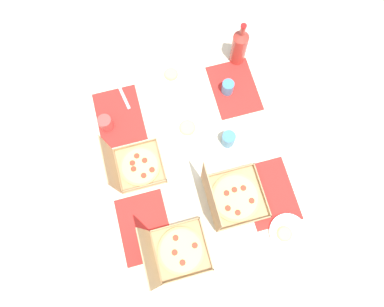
# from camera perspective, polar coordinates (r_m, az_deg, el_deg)

# --- Properties ---
(ground_plane) EXTENTS (6.00, 6.00, 0.00)m
(ground_plane) POSITION_cam_1_polar(r_m,az_deg,el_deg) (2.73, 0.00, -4.73)
(ground_plane) COLOR beige
(dining_table) EXTENTS (1.46, 1.00, 0.77)m
(dining_table) POSITION_cam_1_polar(r_m,az_deg,el_deg) (2.09, 0.00, -0.89)
(dining_table) COLOR #3F3328
(dining_table) RESTS_ON ground_plane
(placemat_near_left) EXTENTS (0.36, 0.26, 0.00)m
(placemat_near_left) POSITION_cam_1_polar(r_m,az_deg,el_deg) (1.98, 12.47, -6.28)
(placemat_near_left) COLOR red
(placemat_near_left) RESTS_ON dining_table
(placemat_near_right) EXTENTS (0.36, 0.26, 0.00)m
(placemat_near_right) POSITION_cam_1_polar(r_m,az_deg,el_deg) (2.15, 6.84, 10.47)
(placemat_near_right) COLOR red
(placemat_near_right) RESTS_ON dining_table
(placemat_far_left) EXTENTS (0.36, 0.26, 0.00)m
(placemat_far_left) POSITION_cam_1_polar(r_m,az_deg,el_deg) (1.92, -7.71, -11.74)
(placemat_far_left) COLOR red
(placemat_far_left) RESTS_ON dining_table
(placemat_far_right) EXTENTS (0.36, 0.26, 0.00)m
(placemat_far_right) POSITION_cam_1_polar(r_m,az_deg,el_deg) (2.10, -11.68, 5.90)
(placemat_far_right) COLOR red
(placemat_far_right) RESTS_ON dining_table
(pizza_box_edge_far) EXTENTS (0.28, 0.30, 0.31)m
(pizza_box_edge_far) POSITION_cam_1_polar(r_m,az_deg,el_deg) (1.85, -2.86, -15.66)
(pizza_box_edge_far) COLOR tan
(pizza_box_edge_far) RESTS_ON dining_table
(pizza_box_corner_right) EXTENTS (0.25, 0.27, 0.29)m
(pizza_box_corner_right) POSITION_cam_1_polar(r_m,az_deg,el_deg) (1.94, -9.43, -1.90)
(pizza_box_corner_right) COLOR tan
(pizza_box_corner_right) RESTS_ON dining_table
(pizza_box_center) EXTENTS (0.30, 0.31, 0.34)m
(pizza_box_center) POSITION_cam_1_polar(r_m,az_deg,el_deg) (1.88, 6.24, -7.12)
(pizza_box_center) COLOR tan
(pizza_box_center) RESTS_ON dining_table
(plate_far_right) EXTENTS (0.24, 0.24, 0.03)m
(plate_far_right) POSITION_cam_1_polar(r_m,az_deg,el_deg) (2.01, -0.99, 3.44)
(plate_far_right) COLOR white
(plate_far_right) RESTS_ON dining_table
(plate_near_right) EXTENTS (0.21, 0.21, 0.03)m
(plate_near_right) POSITION_cam_1_polar(r_m,az_deg,el_deg) (2.18, -3.86, 12.89)
(plate_near_right) COLOR white
(plate_near_right) RESTS_ON dining_table
(plate_middle) EXTENTS (0.20, 0.20, 0.03)m
(plate_middle) POSITION_cam_1_polar(r_m,az_deg,el_deg) (1.96, 15.23, -12.25)
(plate_middle) COLOR white
(plate_middle) RESTS_ON dining_table
(soda_bottle) EXTENTS (0.09, 0.09, 0.32)m
(soda_bottle) POSITION_cam_1_polar(r_m,az_deg,el_deg) (2.15, 7.66, 16.82)
(soda_bottle) COLOR #B2382D
(soda_bottle) RESTS_ON dining_table
(cup_dark) EXTENTS (0.07, 0.07, 0.09)m
(cup_dark) POSITION_cam_1_polar(r_m,az_deg,el_deg) (2.10, 5.80, 10.60)
(cup_dark) COLOR teal
(cup_dark) RESTS_ON dining_table
(cup_clear_right) EXTENTS (0.08, 0.08, 0.10)m
(cup_clear_right) POSITION_cam_1_polar(r_m,az_deg,el_deg) (2.05, -13.77, 4.79)
(cup_clear_right) COLOR #BF4742
(cup_clear_right) RESTS_ON dining_table
(cup_red) EXTENTS (0.07, 0.07, 0.10)m
(cup_red) POSITION_cam_1_polar(r_m,az_deg,el_deg) (1.97, 5.90, 2.32)
(cup_red) COLOR teal
(cup_red) RESTS_ON dining_table
(knife_by_far_left) EXTENTS (0.21, 0.06, 0.00)m
(knife_by_far_left) POSITION_cam_1_polar(r_m,az_deg,el_deg) (2.16, -11.18, 9.42)
(knife_by_far_left) COLOR #B7B7BC
(knife_by_far_left) RESTS_ON dining_table
(knife_by_far_right) EXTENTS (0.20, 0.10, 0.00)m
(knife_by_far_right) POSITION_cam_1_polar(r_m,az_deg,el_deg) (2.25, 1.47, 15.71)
(knife_by_far_right) COLOR #B7B7BC
(knife_by_far_right) RESTS_ON dining_table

